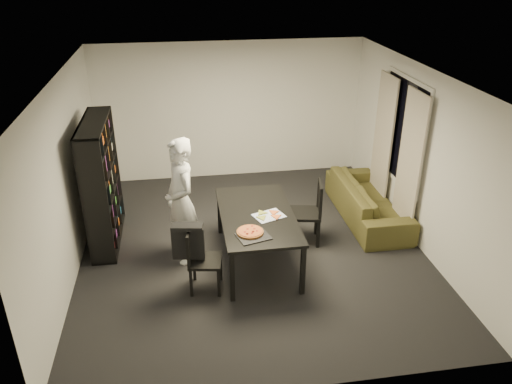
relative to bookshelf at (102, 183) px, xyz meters
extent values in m
cube|color=black|center=(2.16, -0.60, -0.95)|extent=(5.00, 5.50, 0.01)
cube|color=white|center=(2.16, -0.60, 1.65)|extent=(5.00, 5.50, 0.01)
cube|color=white|center=(2.16, 2.15, 0.35)|extent=(5.00, 0.01, 2.60)
cube|color=white|center=(2.16, -3.35, 0.35)|extent=(5.00, 0.01, 2.60)
cube|color=white|center=(-0.34, -0.60, 0.35)|extent=(0.01, 5.50, 2.60)
cube|color=white|center=(4.66, -0.60, 0.35)|extent=(0.01, 5.50, 2.60)
cube|color=black|center=(4.64, 0.00, 0.55)|extent=(0.02, 1.40, 1.60)
cube|color=white|center=(4.64, 0.00, 0.55)|extent=(0.03, 1.52, 1.72)
cube|color=#BEB4A2|center=(4.56, -0.52, 0.20)|extent=(0.03, 0.70, 2.25)
cube|color=#BEB4A2|center=(4.56, 0.52, 0.20)|extent=(0.03, 0.70, 2.25)
cube|color=black|center=(0.00, 0.00, 0.00)|extent=(0.35, 1.50, 1.90)
cube|color=black|center=(2.18, -0.96, -0.21)|extent=(1.01, 1.82, 0.04)
cube|color=black|center=(1.72, -1.82, -0.59)|extent=(0.06, 0.06, 0.72)
cube|color=black|center=(2.63, -1.82, -0.59)|extent=(0.06, 0.06, 0.72)
cube|color=black|center=(1.72, -0.10, -0.59)|extent=(0.06, 0.06, 0.72)
cube|color=black|center=(2.63, -0.10, -0.59)|extent=(0.06, 0.06, 0.72)
cube|color=black|center=(1.41, -1.50, -0.52)|extent=(0.48, 0.48, 0.04)
cube|color=black|center=(1.22, -1.47, -0.28)|extent=(0.10, 0.42, 0.44)
cube|color=black|center=(1.22, -1.47, -0.08)|extent=(0.09, 0.40, 0.05)
cube|color=black|center=(1.56, -1.70, -0.75)|extent=(0.04, 0.04, 0.41)
cube|color=black|center=(1.61, -1.35, -0.75)|extent=(0.04, 0.04, 0.41)
cube|color=black|center=(1.21, -1.65, -0.75)|extent=(0.04, 0.04, 0.41)
cube|color=black|center=(1.26, -1.30, -0.75)|extent=(0.04, 0.04, 0.41)
cube|color=black|center=(2.98, -0.53, -0.48)|extent=(0.54, 0.54, 0.04)
cube|color=black|center=(3.18, -0.57, -0.21)|extent=(0.13, 0.46, 0.49)
cube|color=black|center=(3.18, -0.57, 0.01)|extent=(0.12, 0.43, 0.05)
cube|color=black|center=(2.82, -0.30, -0.73)|extent=(0.04, 0.04, 0.45)
cube|color=black|center=(2.75, -0.68, -0.73)|extent=(0.04, 0.04, 0.45)
cube|color=black|center=(3.21, -0.37, -0.73)|extent=(0.04, 0.04, 0.45)
cube|color=black|center=(3.13, -0.76, -0.73)|extent=(0.04, 0.04, 0.45)
cube|color=black|center=(1.21, -1.47, -0.26)|extent=(0.42, 0.14, 0.44)
cube|color=black|center=(1.21, -1.47, -0.01)|extent=(0.42, 0.23, 0.05)
imported|color=silver|center=(1.14, -0.71, -0.04)|extent=(0.64, 0.78, 1.83)
cube|color=black|center=(2.03, -1.55, -0.18)|extent=(0.47, 0.41, 0.01)
cylinder|color=brown|center=(2.00, -1.46, -0.17)|extent=(0.35, 0.35, 0.02)
cylinder|color=#C26832|center=(2.00, -1.46, -0.15)|extent=(0.31, 0.31, 0.01)
cube|color=white|center=(2.33, -1.04, -0.19)|extent=(0.48, 0.42, 0.01)
imported|color=#3F3A19|center=(4.20, 0.03, -0.64)|extent=(0.83, 2.13, 0.62)
camera|label=1|loc=(1.21, -6.95, 3.12)|focal=35.00mm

